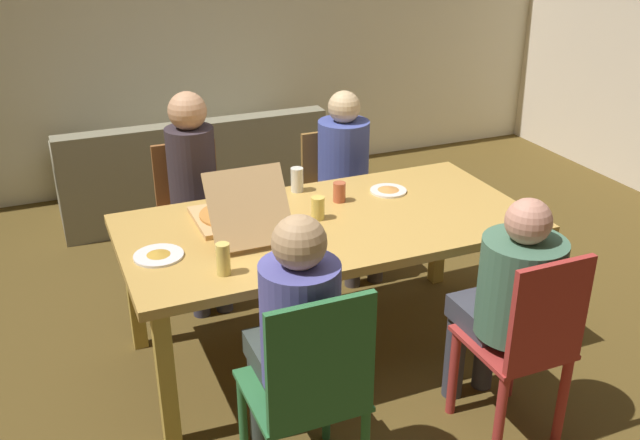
{
  "coord_description": "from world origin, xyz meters",
  "views": [
    {
      "loc": [
        -1.3,
        -3.0,
        2.28
      ],
      "look_at": [
        0.0,
        0.1,
        0.73
      ],
      "focal_mm": 39.89,
      "sensor_mm": 36.0,
      "label": 1
    }
  ],
  "objects_px": {
    "person_1": "(195,183)",
    "drinking_glass_0": "(318,208)",
    "dining_table": "(328,234)",
    "drinking_glass_1": "(339,192)",
    "chair_1": "(192,210)",
    "couch": "(192,176)",
    "plate_1": "(159,255)",
    "pizza_box_0": "(236,215)",
    "drinking_glass_2": "(297,180)",
    "chair_0": "(525,345)",
    "person_3": "(348,168)",
    "chair_2": "(311,388)",
    "person_0": "(510,293)",
    "drinking_glass_3": "(223,259)",
    "chair_3": "(338,190)",
    "plate_0": "(388,190)",
    "person_2": "(295,329)"
  },
  "relations": [
    {
      "from": "chair_1",
      "to": "plate_1",
      "type": "distance_m",
      "value": 1.15
    },
    {
      "from": "person_3",
      "to": "plate_0",
      "type": "height_order",
      "value": "person_3"
    },
    {
      "from": "person_1",
      "to": "chair_1",
      "type": "bearing_deg",
      "value": 90.0
    },
    {
      "from": "chair_1",
      "to": "drinking_glass_0",
      "type": "height_order",
      "value": "chair_1"
    },
    {
      "from": "chair_0",
      "to": "person_1",
      "type": "relative_size",
      "value": 0.76
    },
    {
      "from": "dining_table",
      "to": "chair_2",
      "type": "height_order",
      "value": "chair_2"
    },
    {
      "from": "chair_2",
      "to": "drinking_glass_1",
      "type": "distance_m",
      "value": 1.35
    },
    {
      "from": "chair_2",
      "to": "plate_1",
      "type": "xyz_separation_m",
      "value": [
        -0.39,
        0.89,
        0.23
      ]
    },
    {
      "from": "pizza_box_0",
      "to": "drinking_glass_2",
      "type": "distance_m",
      "value": 0.52
    },
    {
      "from": "person_1",
      "to": "drinking_glass_2",
      "type": "distance_m",
      "value": 0.64
    },
    {
      "from": "chair_1",
      "to": "chair_3",
      "type": "bearing_deg",
      "value": 0.48
    },
    {
      "from": "person_1",
      "to": "person_3",
      "type": "xyz_separation_m",
      "value": [
        0.99,
        0.01,
        -0.05
      ]
    },
    {
      "from": "drinking_glass_0",
      "to": "person_3",
      "type": "bearing_deg",
      "value": 56.1
    },
    {
      "from": "person_1",
      "to": "drinking_glass_0",
      "type": "distance_m",
      "value": 0.92
    },
    {
      "from": "plate_1",
      "to": "chair_3",
      "type": "bearing_deg",
      "value": 37.66
    },
    {
      "from": "drinking_glass_0",
      "to": "drinking_glass_1",
      "type": "distance_m",
      "value": 0.26
    },
    {
      "from": "person_3",
      "to": "drinking_glass_1",
      "type": "relative_size",
      "value": 10.9
    },
    {
      "from": "drinking_glass_1",
      "to": "person_0",
      "type": "bearing_deg",
      "value": -71.75
    },
    {
      "from": "pizza_box_0",
      "to": "plate_0",
      "type": "distance_m",
      "value": 0.91
    },
    {
      "from": "pizza_box_0",
      "to": "drinking_glass_2",
      "type": "height_order",
      "value": "pizza_box_0"
    },
    {
      "from": "person_3",
      "to": "chair_3",
      "type": "bearing_deg",
      "value": 90.0
    },
    {
      "from": "person_2",
      "to": "pizza_box_0",
      "type": "distance_m",
      "value": 0.94
    },
    {
      "from": "dining_table",
      "to": "couch",
      "type": "height_order",
      "value": "couch"
    },
    {
      "from": "person_0",
      "to": "person_3",
      "type": "distance_m",
      "value": 1.69
    },
    {
      "from": "chair_3",
      "to": "person_3",
      "type": "bearing_deg",
      "value": -90.0
    },
    {
      "from": "chair_1",
      "to": "couch",
      "type": "distance_m",
      "value": 1.23
    },
    {
      "from": "drinking_glass_3",
      "to": "chair_3",
      "type": "bearing_deg",
      "value": 49.41
    },
    {
      "from": "pizza_box_0",
      "to": "couch",
      "type": "relative_size",
      "value": 0.3
    },
    {
      "from": "plate_1",
      "to": "chair_0",
      "type": "bearing_deg",
      "value": -33.94
    },
    {
      "from": "dining_table",
      "to": "drinking_glass_1",
      "type": "distance_m",
      "value": 0.29
    },
    {
      "from": "drinking_glass_2",
      "to": "couch",
      "type": "height_order",
      "value": "drinking_glass_2"
    },
    {
      "from": "chair_0",
      "to": "drinking_glass_3",
      "type": "distance_m",
      "value": 1.36
    },
    {
      "from": "chair_2",
      "to": "person_3",
      "type": "height_order",
      "value": "person_3"
    },
    {
      "from": "chair_1",
      "to": "drinking_glass_0",
      "type": "relative_size",
      "value": 7.65
    },
    {
      "from": "chair_0",
      "to": "drinking_glass_1",
      "type": "xyz_separation_m",
      "value": [
        -0.35,
        1.19,
        0.32
      ]
    },
    {
      "from": "plate_1",
      "to": "couch",
      "type": "relative_size",
      "value": 0.11
    },
    {
      "from": "chair_0",
      "to": "drinking_glass_0",
      "type": "bearing_deg",
      "value": 117.8
    },
    {
      "from": "chair_0",
      "to": "plate_0",
      "type": "relative_size",
      "value": 4.75
    },
    {
      "from": "person_3",
      "to": "plate_0",
      "type": "relative_size",
      "value": 5.78
    },
    {
      "from": "drinking_glass_3",
      "to": "couch",
      "type": "xyz_separation_m",
      "value": [
        0.42,
        2.5,
        -0.57
      ]
    },
    {
      "from": "plate_0",
      "to": "drinking_glass_1",
      "type": "bearing_deg",
      "value": -176.7
    },
    {
      "from": "dining_table",
      "to": "person_2",
      "type": "bearing_deg",
      "value": -121.37
    },
    {
      "from": "dining_table",
      "to": "chair_0",
      "type": "distance_m",
      "value": 1.12
    },
    {
      "from": "person_0",
      "to": "chair_3",
      "type": "height_order",
      "value": "person_0"
    },
    {
      "from": "chair_0",
      "to": "pizza_box_0",
      "type": "relative_size",
      "value": 1.62
    },
    {
      "from": "dining_table",
      "to": "chair_2",
      "type": "distance_m",
      "value": 1.08
    },
    {
      "from": "chair_2",
      "to": "person_2",
      "type": "xyz_separation_m",
      "value": [
        0.0,
        0.16,
        0.17
      ]
    },
    {
      "from": "drinking_glass_2",
      "to": "person_2",
      "type": "bearing_deg",
      "value": -111.44
    },
    {
      "from": "person_0",
      "to": "plate_1",
      "type": "bearing_deg",
      "value": 150.24
    },
    {
      "from": "person_0",
      "to": "person_1",
      "type": "xyz_separation_m",
      "value": [
        -0.99,
        1.69,
        0.05
      ]
    }
  ]
}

